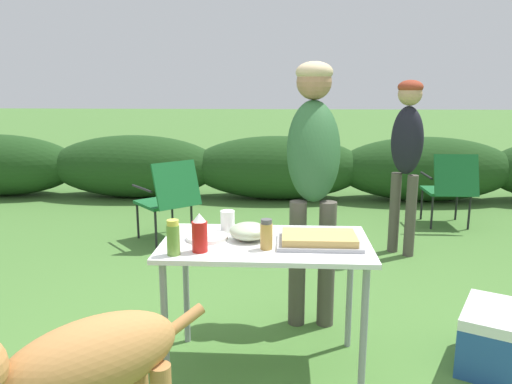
# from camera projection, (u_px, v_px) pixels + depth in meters

# --- Properties ---
(ground_plane) EXTENTS (60.00, 60.00, 0.00)m
(ground_plane) POSITION_uv_depth(u_px,v_px,m) (265.00, 368.00, 2.80)
(ground_plane) COLOR #477533
(shrub_hedge) EXTENTS (14.40, 0.90, 0.87)m
(shrub_hedge) POSITION_uv_depth(u_px,v_px,m) (277.00, 168.00, 6.86)
(shrub_hedge) COLOR #1E4219
(shrub_hedge) RESTS_ON ground
(folding_table) EXTENTS (1.10, 0.64, 0.74)m
(folding_table) POSITION_uv_depth(u_px,v_px,m) (266.00, 255.00, 2.66)
(folding_table) COLOR white
(folding_table) RESTS_ON ground
(food_tray) EXTENTS (0.43, 0.28, 0.06)m
(food_tray) POSITION_uv_depth(u_px,v_px,m) (319.00, 240.00, 2.59)
(food_tray) COLOR #9E9EA3
(food_tray) RESTS_ON folding_table
(plate_stack) EXTENTS (0.23, 0.23, 0.02)m
(plate_stack) POSITION_uv_depth(u_px,v_px,m) (207.00, 237.00, 2.68)
(plate_stack) COLOR white
(plate_stack) RESTS_ON folding_table
(mixing_bowl) EXTENTS (0.21, 0.21, 0.09)m
(mixing_bowl) POSITION_uv_depth(u_px,v_px,m) (249.00, 231.00, 2.66)
(mixing_bowl) COLOR #ADBC99
(mixing_bowl) RESTS_ON folding_table
(paper_cup_stack) EXTENTS (0.08, 0.08, 0.12)m
(paper_cup_stack) POSITION_uv_depth(u_px,v_px,m) (228.00, 221.00, 2.81)
(paper_cup_stack) COLOR white
(paper_cup_stack) RESTS_ON folding_table
(relish_jar) EXTENTS (0.06, 0.06, 0.18)m
(relish_jar) POSITION_uv_depth(u_px,v_px,m) (173.00, 238.00, 2.42)
(relish_jar) COLOR olive
(relish_jar) RESTS_ON folding_table
(ketchup_bottle) EXTENTS (0.08, 0.08, 0.20)m
(ketchup_bottle) POSITION_uv_depth(u_px,v_px,m) (200.00, 233.00, 2.46)
(ketchup_bottle) COLOR red
(ketchup_bottle) RESTS_ON folding_table
(spice_jar) EXTENTS (0.06, 0.06, 0.16)m
(spice_jar) POSITION_uv_depth(u_px,v_px,m) (266.00, 235.00, 2.51)
(spice_jar) COLOR #B2893D
(spice_jar) RESTS_ON folding_table
(standing_person_in_olive_jacket) EXTENTS (0.35, 0.49, 1.70)m
(standing_person_in_olive_jacket) POSITION_uv_depth(u_px,v_px,m) (313.00, 159.00, 3.21)
(standing_person_in_olive_jacket) COLOR #4C473D
(standing_person_in_olive_jacket) RESTS_ON ground
(standing_person_in_dark_puffer) EXTENTS (0.37, 0.37, 1.59)m
(standing_person_in_dark_puffer) POSITION_uv_depth(u_px,v_px,m) (407.00, 145.00, 4.47)
(standing_person_in_dark_puffer) COLOR #4C473D
(standing_person_in_dark_puffer) RESTS_ON ground
(dog) EXTENTS (0.84, 0.80, 0.78)m
(dog) POSITION_uv_depth(u_px,v_px,m) (77.00, 371.00, 1.82)
(dog) COLOR #B27A42
(dog) RESTS_ON ground
(camp_chair_green_behind_table) EXTENTS (0.49, 0.60, 0.83)m
(camp_chair_green_behind_table) POSITION_uv_depth(u_px,v_px,m) (450.00, 186.00, 5.46)
(camp_chair_green_behind_table) COLOR #19602D
(camp_chair_green_behind_table) RESTS_ON ground
(camp_chair_near_hedge) EXTENTS (0.74, 0.75, 0.83)m
(camp_chair_near_hedge) POSITION_uv_depth(u_px,v_px,m) (169.00, 197.00, 4.94)
(camp_chair_near_hedge) COLOR #19602D
(camp_chair_near_hedge) RESTS_ON ground
(cooler_box) EXTENTS (0.51, 0.57, 0.34)m
(cooler_box) POSITION_uv_depth(u_px,v_px,m) (493.00, 338.00, 2.78)
(cooler_box) COLOR #234C93
(cooler_box) RESTS_ON ground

